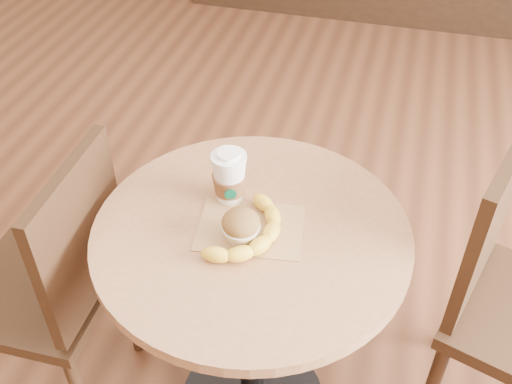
{
  "coord_description": "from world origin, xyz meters",
  "views": [
    {
      "loc": [
        0.37,
        -0.87,
        1.71
      ],
      "look_at": [
        0.1,
        0.12,
        0.83
      ],
      "focal_mm": 42.0,
      "sensor_mm": 36.0,
      "label": 1
    }
  ],
  "objects_px": {
    "cafe_table": "(252,287)",
    "chair_left": "(56,282)",
    "coffee_cup": "(229,179)",
    "banana": "(250,229)",
    "muffin": "(241,226)"
  },
  "relations": [
    {
      "from": "coffee_cup",
      "to": "muffin",
      "type": "distance_m",
      "value": 0.14
    },
    {
      "from": "cafe_table",
      "to": "chair_left",
      "type": "distance_m",
      "value": 0.53
    },
    {
      "from": "coffee_cup",
      "to": "banana",
      "type": "xyz_separation_m",
      "value": [
        0.08,
        -0.11,
        -0.04
      ]
    },
    {
      "from": "coffee_cup",
      "to": "banana",
      "type": "distance_m",
      "value": 0.14
    },
    {
      "from": "chair_left",
      "to": "coffee_cup",
      "type": "height_order",
      "value": "same"
    },
    {
      "from": "banana",
      "to": "chair_left",
      "type": "bearing_deg",
      "value": -152.92
    },
    {
      "from": "chair_left",
      "to": "coffee_cup",
      "type": "bearing_deg",
      "value": 109.05
    },
    {
      "from": "coffee_cup",
      "to": "muffin",
      "type": "height_order",
      "value": "coffee_cup"
    },
    {
      "from": "coffee_cup",
      "to": "banana",
      "type": "bearing_deg",
      "value": -74.23
    },
    {
      "from": "chair_left",
      "to": "coffee_cup",
      "type": "xyz_separation_m",
      "value": [
        0.44,
        0.16,
        0.32
      ]
    },
    {
      "from": "cafe_table",
      "to": "chair_left",
      "type": "bearing_deg",
      "value": -172.07
    },
    {
      "from": "coffee_cup",
      "to": "cafe_table",
      "type": "bearing_deg",
      "value": -69.08
    },
    {
      "from": "coffee_cup",
      "to": "banana",
      "type": "relative_size",
      "value": 0.55
    },
    {
      "from": "chair_left",
      "to": "banana",
      "type": "relative_size",
      "value": 3.46
    },
    {
      "from": "cafe_table",
      "to": "banana",
      "type": "distance_m",
      "value": 0.23
    }
  ]
}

